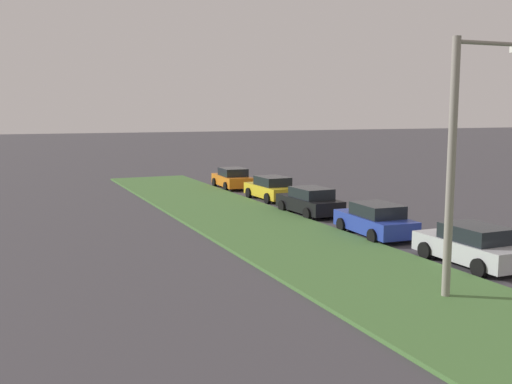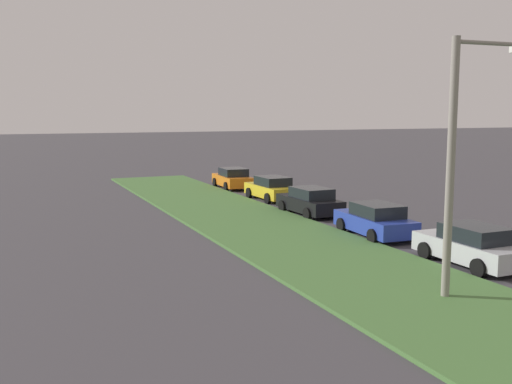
{
  "view_description": "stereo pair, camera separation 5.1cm",
  "coord_description": "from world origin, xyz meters",
  "px_view_note": "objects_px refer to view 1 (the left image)",
  "views": [
    {
      "loc": [
        -7.91,
        19.2,
        5.42
      ],
      "look_at": [
        16.28,
        8.7,
        1.84
      ],
      "focal_mm": 41.4,
      "sensor_mm": 36.0,
      "label": 1
    },
    {
      "loc": [
        -7.93,
        19.15,
        5.42
      ],
      "look_at": [
        16.28,
        8.7,
        1.84
      ],
      "focal_mm": 41.4,
      "sensor_mm": 36.0,
      "label": 2
    }
  ],
  "objects_px": {
    "parked_car_black": "(310,201)",
    "parked_car_yellow": "(271,188)",
    "streetlight": "(462,149)",
    "parked_car_orange": "(232,178)",
    "parked_car_blue": "(375,220)",
    "parked_car_silver": "(472,246)"
  },
  "relations": [
    {
      "from": "parked_car_black",
      "to": "parked_car_yellow",
      "type": "height_order",
      "value": "same"
    },
    {
      "from": "parked_car_yellow",
      "to": "streetlight",
      "type": "xyz_separation_m",
      "value": [
        -19.92,
        3.3,
        3.67
      ]
    },
    {
      "from": "parked_car_yellow",
      "to": "streetlight",
      "type": "distance_m",
      "value": 20.52
    },
    {
      "from": "streetlight",
      "to": "parked_car_orange",
      "type": "bearing_deg",
      "value": -6.75
    },
    {
      "from": "parked_car_blue",
      "to": "parked_car_black",
      "type": "height_order",
      "value": "same"
    },
    {
      "from": "parked_car_blue",
      "to": "parked_car_yellow",
      "type": "relative_size",
      "value": 1.01
    },
    {
      "from": "parked_car_orange",
      "to": "parked_car_yellow",
      "type": "bearing_deg",
      "value": -175.36
    },
    {
      "from": "parked_car_black",
      "to": "parked_car_orange",
      "type": "height_order",
      "value": "same"
    },
    {
      "from": "parked_car_blue",
      "to": "streetlight",
      "type": "bearing_deg",
      "value": 163.98
    },
    {
      "from": "parked_car_blue",
      "to": "parked_car_black",
      "type": "xyz_separation_m",
      "value": [
        5.99,
        -0.01,
        0.0
      ]
    },
    {
      "from": "parked_car_black",
      "to": "parked_car_orange",
      "type": "bearing_deg",
      "value": -2.84
    },
    {
      "from": "parked_car_silver",
      "to": "streetlight",
      "type": "xyz_separation_m",
      "value": [
        -2.71,
        3.17,
        3.67
      ]
    },
    {
      "from": "parked_car_silver",
      "to": "parked_car_orange",
      "type": "bearing_deg",
      "value": 0.19
    },
    {
      "from": "parked_car_silver",
      "to": "parked_car_black",
      "type": "relative_size",
      "value": 0.99
    },
    {
      "from": "parked_car_silver",
      "to": "parked_car_yellow",
      "type": "bearing_deg",
      "value": -0.44
    },
    {
      "from": "streetlight",
      "to": "parked_car_silver",
      "type": "bearing_deg",
      "value": -49.44
    },
    {
      "from": "parked_car_blue",
      "to": "streetlight",
      "type": "height_order",
      "value": "streetlight"
    },
    {
      "from": "streetlight",
      "to": "parked_car_black",
      "type": "bearing_deg",
      "value": -11.54
    },
    {
      "from": "parked_car_silver",
      "to": "parked_car_yellow",
      "type": "relative_size",
      "value": 0.99
    },
    {
      "from": "parked_car_blue",
      "to": "parked_car_silver",
      "type": "bearing_deg",
      "value": -173.78
    },
    {
      "from": "parked_car_black",
      "to": "parked_car_orange",
      "type": "distance_m",
      "value": 11.89
    },
    {
      "from": "parked_car_black",
      "to": "parked_car_yellow",
      "type": "relative_size",
      "value": 1.0
    }
  ]
}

